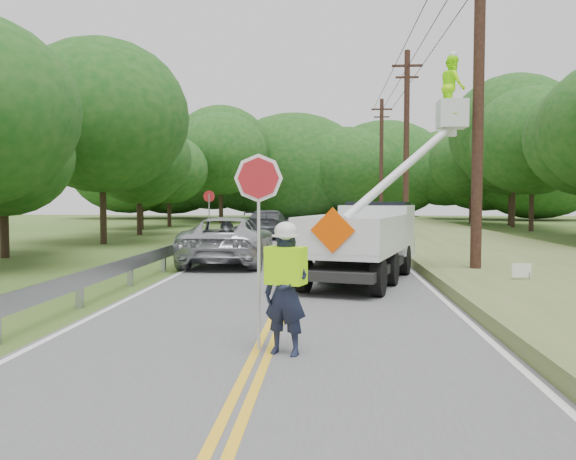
{
  "coord_description": "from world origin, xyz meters",
  "views": [
    {
      "loc": [
        0.96,
        -7.4,
        2.23
      ],
      "look_at": [
        0.0,
        6.0,
        1.5
      ],
      "focal_mm": 36.38,
      "sensor_mm": 36.0,
      "label": 1
    }
  ],
  "objects": [
    {
      "name": "suv_silver",
      "position": [
        -2.45,
        12.17,
        0.82
      ],
      "size": [
        2.73,
        5.77,
        1.59
      ],
      "primitive_type": "imported",
      "rotation": [
        0.0,
        0.0,
        3.16
      ],
      "color": "#ADB0B6",
      "rests_on": "road"
    },
    {
      "name": "treeline_left",
      "position": [
        -10.08,
        32.19,
        5.82
      ],
      "size": [
        10.55,
        55.89,
        11.44
      ],
      "color": "#332319",
      "rests_on": "ground"
    },
    {
      "name": "yard_sign",
      "position": [
        5.51,
        6.72,
        0.49
      ],
      "size": [
        0.48,
        0.1,
        0.69
      ],
      "color": "white",
      "rests_on": "ground"
    },
    {
      "name": "utility_poles",
      "position": [
        5.0,
        17.02,
        5.27
      ],
      "size": [
        1.6,
        43.3,
        10.0
      ],
      "color": "black",
      "rests_on": "ground"
    },
    {
      "name": "treeline_horizon",
      "position": [
        0.04,
        56.23,
        5.5
      ],
      "size": [
        56.84,
        14.43,
        11.99
      ],
      "color": "#134614",
      "rests_on": "ground"
    },
    {
      "name": "stop_sign_permanent",
      "position": [
        -4.61,
        19.24,
        1.74
      ],
      "size": [
        0.55,
        0.06,
        2.6
      ],
      "color": "#97989E",
      "rests_on": "ground"
    },
    {
      "name": "suv_darkgrey",
      "position": [
        -2.49,
        25.33,
        0.8
      ],
      "size": [
        2.39,
        5.46,
        1.56
      ],
      "primitive_type": "imported",
      "rotation": [
        0.0,
        0.0,
        3.1
      ],
      "color": "#3E4146",
      "rests_on": "road"
    },
    {
      "name": "flagger",
      "position": [
        0.33,
        0.74,
        1.04
      ],
      "size": [
        1.13,
        0.61,
        2.85
      ],
      "color": "#191E33",
      "rests_on": "road"
    },
    {
      "name": "guardrail",
      "position": [
        -4.02,
        14.91,
        0.55
      ],
      "size": [
        0.18,
        48.0,
        0.77
      ],
      "color": "#97989E",
      "rests_on": "ground"
    },
    {
      "name": "bucket_truck",
      "position": [
        2.25,
        8.99,
        1.44
      ],
      "size": [
        4.64,
        6.38,
        6.09
      ],
      "color": "black",
      "rests_on": "road"
    },
    {
      "name": "road",
      "position": [
        0.0,
        14.0,
        0.01
      ],
      "size": [
        7.2,
        96.0,
        0.03
      ],
      "color": "#545356",
      "rests_on": "ground"
    },
    {
      "name": "tall_grass_verge",
      "position": [
        7.1,
        14.0,
        0.15
      ],
      "size": [
        7.0,
        96.0,
        0.3
      ],
      "primitive_type": "cube",
      "color": "#55622E",
      "rests_on": "ground"
    },
    {
      "name": "ground",
      "position": [
        0.0,
        0.0,
        0.0
      ],
      "size": [
        140.0,
        140.0,
        0.0
      ],
      "primitive_type": "plane",
      "color": "#2D5019",
      "rests_on": "ground"
    }
  ]
}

